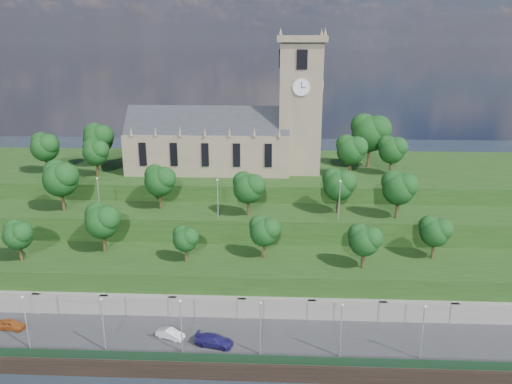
{
  "coord_description": "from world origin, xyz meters",
  "views": [
    {
      "loc": [
        10.01,
        -52.19,
        40.21
      ],
      "look_at": [
        6.15,
        30.0,
        15.25
      ],
      "focal_mm": 35.0,
      "sensor_mm": 36.0,
      "label": 1
    }
  ],
  "objects_px": {
    "church": "(233,134)",
    "car_left": "(11,324)",
    "car_middle": "(170,334)",
    "car_right": "(214,341)"
  },
  "relations": [
    {
      "from": "church",
      "to": "car_right",
      "type": "bearing_deg",
      "value": -88.53
    },
    {
      "from": "church",
      "to": "car_left",
      "type": "bearing_deg",
      "value": -124.98
    },
    {
      "from": "car_left",
      "to": "car_right",
      "type": "height_order",
      "value": "car_right"
    },
    {
      "from": "car_left",
      "to": "car_right",
      "type": "relative_size",
      "value": 0.8
    },
    {
      "from": "car_left",
      "to": "car_right",
      "type": "distance_m",
      "value": 28.66
    },
    {
      "from": "church",
      "to": "car_middle",
      "type": "relative_size",
      "value": 9.74
    },
    {
      "from": "church",
      "to": "car_left",
      "type": "relative_size",
      "value": 9.5
    },
    {
      "from": "church",
      "to": "car_left",
      "type": "height_order",
      "value": "church"
    },
    {
      "from": "church",
      "to": "car_left",
      "type": "xyz_separation_m",
      "value": [
        -27.47,
        -39.26,
        -19.83
      ]
    },
    {
      "from": "car_left",
      "to": "car_middle",
      "type": "height_order",
      "value": "car_left"
    }
  ]
}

